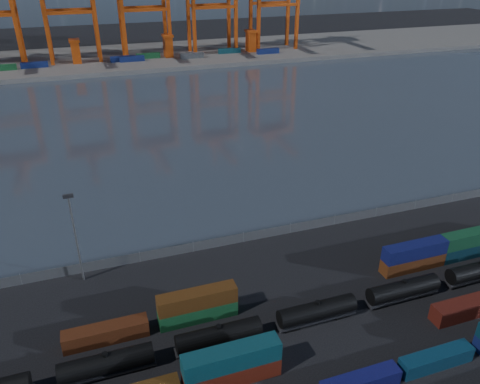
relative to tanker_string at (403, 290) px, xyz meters
name	(u,v)px	position (x,y,z in m)	size (l,w,h in m)	color
ground	(308,343)	(-18.68, -3.58, -1.97)	(700.00, 700.00, 0.00)	black
harbor_water	(167,121)	(-18.68, 101.42, -1.97)	(700.00, 700.00, 0.00)	#333D4A
far_quay	(127,58)	(-18.68, 206.42, -0.97)	(700.00, 70.00, 2.00)	#514F4C
container_row_south	(364,379)	(-15.42, -13.04, -0.25)	(126.17, 2.22, 4.72)	#414346
container_row_mid	(364,335)	(-11.15, -6.31, -0.25)	(141.45, 2.64, 5.63)	#414446
container_row_north	(395,262)	(3.13, 6.48, 0.22)	(141.48, 2.47, 5.27)	#141158
tanker_string	(403,290)	(0.00, 0.00, 0.00)	(136.80, 2.75, 3.93)	black
waterfront_fence	(243,238)	(-18.68, 24.42, -0.97)	(160.12, 0.12, 2.20)	#595B5E
yard_light_mast	(75,234)	(-48.68, 22.42, 7.32)	(1.60, 0.40, 16.60)	slate
quay_containers	(108,60)	(-29.68, 191.88, 1.33)	(172.58, 10.99, 2.60)	navy
straddle_carriers	(123,48)	(-21.18, 196.42, 5.85)	(140.00, 7.00, 11.10)	#C2420D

